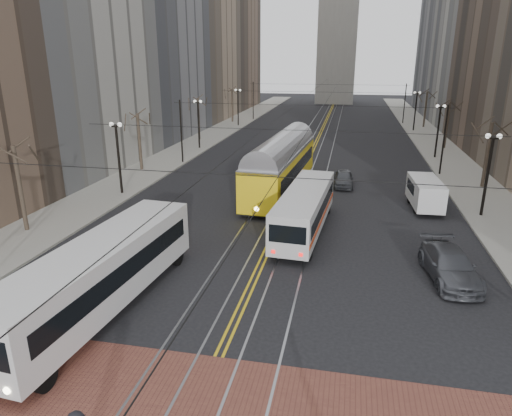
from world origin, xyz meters
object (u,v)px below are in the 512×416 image
at_px(rear_bus, 305,211).
at_px(sedan_grey, 344,178).
at_px(cargo_van, 425,194).
at_px(sedan_parked, 450,265).
at_px(transit_bus, 101,277).
at_px(streetcar, 281,170).

xyz_separation_m(rear_bus, sedan_grey, (2.20, 11.75, -0.71)).
relative_size(rear_bus, cargo_van, 2.15).
bearing_deg(cargo_van, sedan_parked, -95.16).
bearing_deg(rear_bus, sedan_grey, 83.43).
xyz_separation_m(transit_bus, sedan_parked, (15.58, 6.21, -0.81)).
relative_size(streetcar, sedan_grey, 3.82).
height_order(transit_bus, streetcar, streetcar).
distance_m(streetcar, cargo_van, 11.40).
xyz_separation_m(transit_bus, streetcar, (4.87, 20.39, 0.26)).
bearing_deg(sedan_grey, cargo_van, -42.27).
distance_m(transit_bus, sedan_grey, 25.09).
xyz_separation_m(streetcar, sedan_parked, (10.72, -14.19, -1.08)).
bearing_deg(cargo_van, rear_bus, -144.60).
height_order(streetcar, sedan_parked, streetcar).
bearing_deg(cargo_van, streetcar, 163.71).
distance_m(rear_bus, cargo_van, 10.52).
xyz_separation_m(transit_bus, cargo_van, (15.95, 17.85, -0.47)).
bearing_deg(streetcar, rear_bus, -68.69).
bearing_deg(streetcar, sedan_parked, -49.16).
distance_m(streetcar, sedan_grey, 5.83).
relative_size(rear_bus, sedan_parked, 2.05).
bearing_deg(transit_bus, rear_bus, 60.03).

